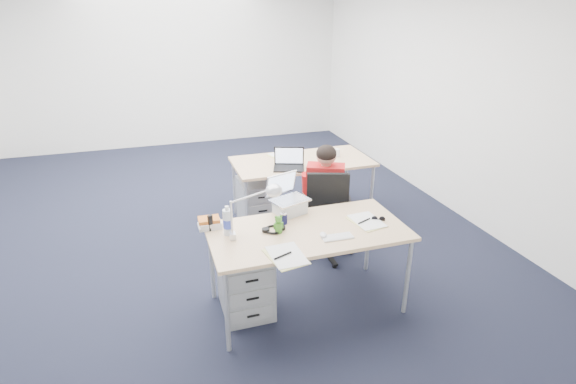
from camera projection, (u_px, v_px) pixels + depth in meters
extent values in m
plane|color=black|center=(209.00, 224.00, 5.34)|extent=(7.00, 7.00, 0.00)
cube|color=silver|center=(174.00, 66.00, 7.87)|extent=(6.00, 0.02, 2.80)
cube|color=silver|center=(321.00, 291.00, 1.73)|extent=(6.00, 0.02, 2.80)
cube|color=silver|center=(440.00, 91.00, 5.64)|extent=(0.02, 7.00, 2.80)
cube|color=tan|center=(308.00, 231.00, 3.64)|extent=(1.60, 0.80, 0.03)
cylinder|color=#B7BABC|center=(227.00, 312.00, 3.26)|extent=(0.04, 0.04, 0.70)
cylinder|color=#B7BABC|center=(408.00, 277.00, 3.68)|extent=(0.04, 0.04, 0.70)
cylinder|color=#B7BABC|center=(212.00, 263.00, 3.88)|extent=(0.04, 0.04, 0.70)
cylinder|color=#B7BABC|center=(368.00, 238.00, 4.30)|extent=(0.04, 0.04, 0.70)
cube|color=tan|center=(302.00, 162.00, 5.24)|extent=(1.60, 0.80, 0.03)
cylinder|color=#B7BABC|center=(247.00, 210.00, 4.87)|extent=(0.04, 0.04, 0.70)
cylinder|color=#B7BABC|center=(371.00, 194.00, 5.29)|extent=(0.04, 0.04, 0.70)
cylinder|color=#B7BABC|center=(234.00, 187.00, 5.48)|extent=(0.04, 0.04, 0.70)
cylinder|color=#B7BABC|center=(347.00, 174.00, 5.90)|extent=(0.04, 0.04, 0.70)
cylinder|color=black|center=(325.00, 233.00, 4.62)|extent=(0.04, 0.04, 0.38)
cube|color=black|center=(325.00, 216.00, 4.54)|extent=(0.53, 0.53, 0.07)
cube|color=black|center=(328.00, 197.00, 4.24)|extent=(0.39, 0.17, 0.47)
cube|color=red|center=(325.00, 189.00, 4.44)|extent=(0.41, 0.33, 0.50)
sphere|color=tan|center=(326.00, 156.00, 4.30)|extent=(0.19, 0.19, 0.19)
cube|color=#9DA0A2|center=(245.00, 281.00, 3.75)|extent=(0.40, 0.50, 0.55)
cube|color=#9DA0A2|center=(257.00, 202.00, 5.24)|extent=(0.40, 0.50, 0.55)
cube|color=white|center=(337.00, 237.00, 3.51)|extent=(0.25, 0.11, 0.01)
ellipsoid|color=white|center=(323.00, 235.00, 3.52)|extent=(0.08, 0.10, 0.03)
cylinder|color=#151641|center=(284.00, 218.00, 3.72)|extent=(0.08, 0.08, 0.10)
cylinder|color=silver|center=(228.00, 220.00, 3.52)|extent=(0.10, 0.10, 0.24)
cube|color=silver|center=(210.00, 223.00, 3.66)|extent=(0.19, 0.15, 0.08)
cube|color=black|center=(210.00, 223.00, 3.60)|extent=(0.04, 0.03, 0.14)
cube|color=#DED780|center=(286.00, 256.00, 3.24)|extent=(0.26, 0.35, 0.01)
cube|color=#DED780|center=(366.00, 222.00, 3.75)|extent=(0.25, 0.33, 0.01)
cylinder|color=white|center=(337.00, 153.00, 5.35)|extent=(0.07, 0.07, 0.09)
cube|color=white|center=(282.00, 156.00, 5.36)|extent=(0.32, 0.38, 0.01)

